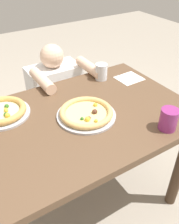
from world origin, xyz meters
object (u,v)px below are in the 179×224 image
object	(u,v)px
diner_seated	(57,105)
water_cup_clear	(101,72)
pizza_far	(2,111)
pizza_near	(86,113)
drink_cup_colored	(169,119)

from	to	relation	value
diner_seated	water_cup_clear	bearing A→B (deg)	-61.68
pizza_far	water_cup_clear	distance (m)	0.67
pizza_near	water_cup_clear	world-z (taller)	water_cup_clear
water_cup_clear	pizza_far	bearing A→B (deg)	-174.96
drink_cup_colored	pizza_far	bearing A→B (deg)	140.61
pizza_far	water_cup_clear	xyz separation A→B (m)	(0.67, 0.06, 0.03)
drink_cup_colored	diner_seated	bearing A→B (deg)	100.44
drink_cup_colored	diner_seated	world-z (taller)	diner_seated
drink_cup_colored	water_cup_clear	world-z (taller)	drink_cup_colored
pizza_near	water_cup_clear	distance (m)	0.43
pizza_far	drink_cup_colored	distance (m)	0.85
pizza_far	water_cup_clear	bearing A→B (deg)	5.04
pizza_near	pizza_far	xyz separation A→B (m)	(-0.37, 0.24, 0.00)
pizza_far	diner_seated	size ratio (longest dim) A/B	0.32
drink_cup_colored	water_cup_clear	size ratio (longest dim) A/B	1.04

